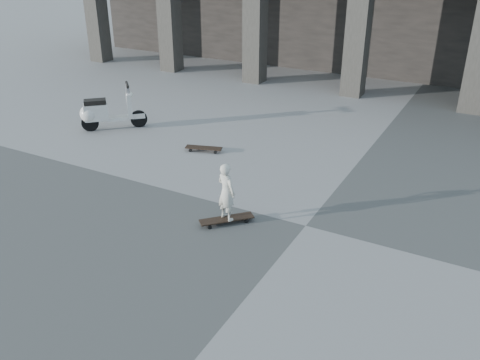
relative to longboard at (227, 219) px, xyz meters
The scene contains 5 objects.
ground 1.42m from the longboard, 24.58° to the left, with size 90.00×90.00×0.00m, color #454543.
longboard is the anchor object (origin of this frame).
skateboard_spare 3.45m from the longboard, 129.05° to the left, with size 0.91×0.47×0.10m.
child 0.55m from the longboard, 26.57° to the left, with size 0.39×0.26×1.07m, color beige.
scooter 5.99m from the longboard, 153.14° to the left, with size 1.36×1.31×1.21m.
Camera 1 is at (2.69, -7.42, 4.65)m, focal length 38.00 mm.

